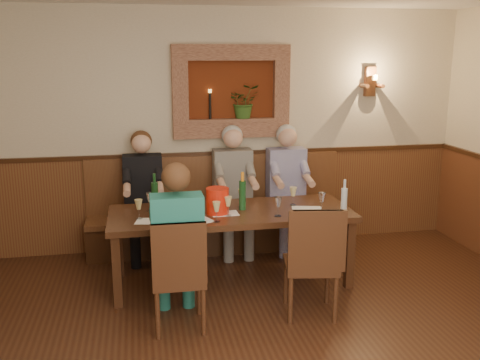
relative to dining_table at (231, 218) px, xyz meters
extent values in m
cube|color=beige|center=(0.00, 1.15, 0.72)|extent=(6.00, 0.04, 2.80)
cube|color=#5D2E1A|center=(0.00, 1.13, -0.13)|extent=(6.00, 0.04, 1.10)
cube|color=#381E0F|center=(0.00, 1.13, 0.45)|extent=(6.02, 0.06, 0.05)
cube|color=#5F230D|center=(0.20, 1.13, 1.17)|extent=(1.00, 0.02, 0.70)
cube|color=#A47053|center=(0.20, 1.09, 1.61)|extent=(1.36, 0.12, 0.18)
cube|color=#A47053|center=(0.20, 1.09, 0.73)|extent=(1.36, 0.12, 0.18)
cube|color=#A47053|center=(-0.39, 1.09, 1.17)|extent=(0.18, 0.12, 0.70)
cube|color=#A47053|center=(0.79, 1.09, 1.17)|extent=(0.18, 0.12, 0.70)
cube|color=#A47053|center=(0.20, 1.09, 0.84)|extent=(1.00, 0.14, 0.04)
imported|color=#2F521C|center=(0.35, 1.09, 1.06)|extent=(0.35, 0.30, 0.39)
cylinder|color=black|center=(-0.05, 1.09, 1.01)|extent=(0.03, 0.03, 0.30)
cylinder|color=#FFBF59|center=(-0.05, 1.09, 1.18)|extent=(0.04, 0.04, 0.04)
cube|color=#5D2E1A|center=(1.90, 1.10, 1.27)|extent=(0.12, 0.08, 0.35)
cylinder|color=#5D2E1A|center=(1.80, 1.03, 1.22)|extent=(0.05, 0.18, 0.05)
cylinder|color=#5D2E1A|center=(2.00, 1.03, 1.22)|extent=(0.05, 0.18, 0.05)
cylinder|color=#FFBF59|center=(1.90, 0.97, 1.32)|extent=(0.06, 0.06, 0.06)
cube|color=#301D0E|center=(0.00, 0.00, 0.04)|extent=(2.40, 0.90, 0.06)
cube|color=#301D0E|center=(-1.12, -0.37, -0.33)|extent=(0.08, 0.08, 0.69)
cube|color=#301D0E|center=(1.12, -0.37, -0.33)|extent=(0.08, 0.08, 0.69)
cube|color=#301D0E|center=(-1.12, 0.37, -0.33)|extent=(0.08, 0.08, 0.69)
cube|color=#301D0E|center=(1.12, 0.37, -0.33)|extent=(0.08, 0.08, 0.69)
cube|color=#381E0F|center=(0.00, 0.91, -0.48)|extent=(3.00, 0.40, 0.40)
cube|color=#5D2E1A|center=(0.00, 0.91, -0.26)|extent=(3.00, 0.45, 0.06)
cube|color=#5D2E1A|center=(0.00, 1.10, 0.10)|extent=(3.00, 0.06, 0.66)
cube|color=#301D0E|center=(-0.60, -0.84, -0.47)|extent=(0.42, 0.42, 0.41)
cube|color=#301D0E|center=(-0.60, -0.84, -0.23)|extent=(0.44, 0.44, 0.05)
cube|color=#301D0E|center=(-0.60, -1.04, 0.05)|extent=(0.44, 0.05, 0.52)
cube|color=#301D0E|center=(0.57, -0.81, -0.46)|extent=(0.50, 0.50, 0.43)
cube|color=#301D0E|center=(0.57, -0.81, -0.22)|extent=(0.52, 0.52, 0.05)
cube|color=#301D0E|center=(0.53, -1.01, 0.08)|extent=(0.45, 0.12, 0.54)
cube|color=black|center=(-0.85, 0.76, -0.45)|extent=(0.43, 0.45, 0.45)
cube|color=black|center=(-0.85, 0.93, 0.22)|extent=(0.43, 0.23, 0.56)
sphere|color=#D8A384|center=(-0.85, 0.89, 0.64)|extent=(0.22, 0.22, 0.22)
sphere|color=#4C2D19|center=(-0.85, 0.94, 0.66)|extent=(0.24, 0.24, 0.24)
cube|color=#625C5A|center=(0.18, 0.75, -0.45)|extent=(0.45, 0.47, 0.45)
cube|color=#625C5A|center=(0.18, 0.93, 0.24)|extent=(0.45, 0.23, 0.58)
sphere|color=#D8A384|center=(0.18, 0.89, 0.67)|extent=(0.22, 0.22, 0.22)
sphere|color=#B2B2B2|center=(0.18, 0.94, 0.69)|extent=(0.24, 0.24, 0.24)
cube|color=navy|center=(0.82, 0.75, -0.45)|extent=(0.44, 0.46, 0.45)
cube|color=navy|center=(0.82, 0.93, 0.23)|extent=(0.44, 0.23, 0.58)
sphere|color=#D8A384|center=(0.82, 0.89, 0.66)|extent=(0.22, 0.22, 0.22)
sphere|color=#B2B2B2|center=(0.82, 0.94, 0.68)|extent=(0.24, 0.24, 0.24)
cube|color=#1B6061|center=(-0.60, -0.70, -0.45)|extent=(0.43, 0.45, 0.45)
cube|color=#1B6061|center=(-0.60, -0.87, 0.22)|extent=(0.43, 0.22, 0.56)
sphere|color=#D8A384|center=(-0.60, -0.83, 0.63)|extent=(0.21, 0.21, 0.21)
sphere|color=#4C2D19|center=(-0.60, -0.88, 0.65)|extent=(0.23, 0.23, 0.23)
cylinder|color=red|center=(-0.14, -0.06, 0.20)|extent=(0.26, 0.26, 0.25)
cylinder|color=#19471E|center=(0.12, 0.03, 0.22)|extent=(0.08, 0.08, 0.29)
cylinder|color=orange|center=(0.12, 0.03, 0.41)|extent=(0.03, 0.03, 0.09)
cylinder|color=#19471E|center=(-0.74, 0.17, 0.22)|extent=(0.09, 0.09, 0.29)
cylinder|color=#19471E|center=(-0.74, 0.17, 0.41)|extent=(0.04, 0.04, 0.09)
cylinder|color=silver|center=(1.07, -0.29, 0.20)|extent=(0.06, 0.06, 0.25)
cylinder|color=silver|center=(1.07, -0.29, 0.37)|extent=(0.03, 0.03, 0.09)
cube|color=white|center=(-0.79, -0.20, 0.08)|extent=(0.31, 0.25, 0.00)
cube|color=white|center=(-0.08, -0.08, 0.08)|extent=(0.27, 0.19, 0.00)
cube|color=white|center=(0.76, -0.08, 0.08)|extent=(0.33, 0.27, 0.00)
cube|color=white|center=(-0.37, -0.28, 0.08)|extent=(0.33, 0.29, 0.00)
camera|label=1|loc=(-0.88, -5.03, 1.60)|focal=40.00mm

